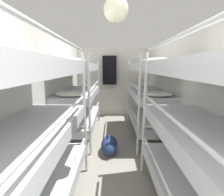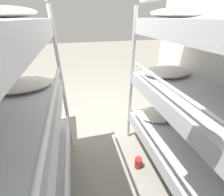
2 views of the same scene
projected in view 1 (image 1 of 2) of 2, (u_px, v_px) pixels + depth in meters
wall_left at (40, 100)px, 2.40m from camera, size 0.06×5.40×2.22m
wall_right at (191, 100)px, 2.39m from camera, size 0.06×5.40×2.22m
wall_back at (114, 83)px, 5.01m from camera, size 2.48×0.06×2.22m
bunk_stack_left_near at (20, 142)px, 1.23m from camera, size 0.76×1.87×1.86m
bunk_stack_right_near at (216, 143)px, 1.22m from camera, size 0.76×1.87×1.86m
bunk_stack_left_far at (80, 94)px, 3.46m from camera, size 0.76×1.87×1.86m
bunk_stack_right_far at (149, 94)px, 3.45m from camera, size 0.76×1.87×1.86m
duffel_bag at (110, 145)px, 2.88m from camera, size 0.32×0.53×0.32m
hanging_coat at (110, 70)px, 4.78m from camera, size 0.44×0.12×0.90m
ceiling_light at (117, 10)px, 1.43m from camera, size 0.24×0.24×0.24m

